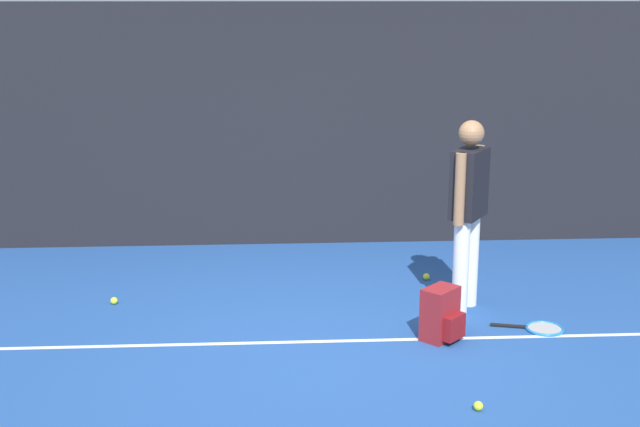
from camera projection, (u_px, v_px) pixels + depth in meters
name	position (u px, v px, depth m)	size (l,w,h in m)	color
ground_plane	(323.00, 347.00, 6.79)	(12.00, 12.00, 0.00)	#234C93
back_fence	(306.00, 126.00, 9.36)	(10.00, 0.10, 2.67)	black
court_line	(322.00, 341.00, 6.89)	(9.00, 0.05, 0.00)	white
tennis_player	(468.00, 204.00, 7.39)	(0.41, 0.46, 1.70)	white
tennis_racket	(541.00, 328.00, 7.14)	(0.64, 0.40, 0.03)	black
backpack	(442.00, 315.00, 6.89)	(0.38, 0.38, 0.44)	maroon
tennis_ball_near_player	(478.00, 406.00, 5.74)	(0.07, 0.07, 0.07)	#CCE033
tennis_ball_by_fence	(426.00, 277.00, 8.39)	(0.07, 0.07, 0.07)	#CCE033
tennis_ball_mid_court	(114.00, 301.00, 7.72)	(0.07, 0.07, 0.07)	#CCE033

